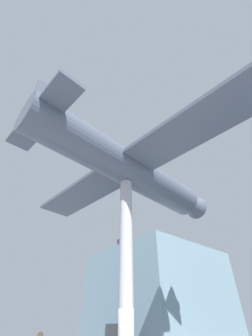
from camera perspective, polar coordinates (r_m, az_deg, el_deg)
name	(u,v)px	position (r m, az deg, el deg)	size (l,w,h in m)	color
glass_pavilion_left	(159,301)	(24.69, 8.49, -30.35)	(10.19, 10.76, 8.87)	#7593A3
support_pylon_central	(126,268)	(9.24, 0.00, -24.09)	(0.53, 0.53, 7.60)	#B7B7BC
suspended_airplane	(130,170)	(11.33, 1.05, -0.55)	(14.12, 12.13, 2.84)	#4C5666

